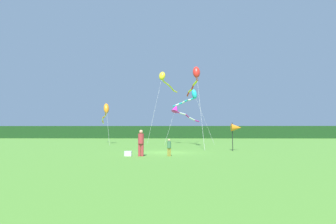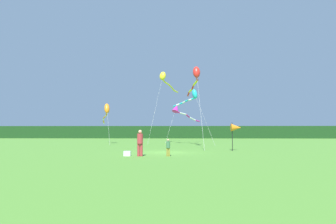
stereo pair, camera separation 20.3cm
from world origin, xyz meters
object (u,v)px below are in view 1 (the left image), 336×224
cooler_box (128,154)px  kite_red (195,76)px  person_adult (141,141)px  kite_magenta (178,110)px  kite_orange (106,111)px  kite_cyan (192,96)px  banner_flag_pole (236,128)px  kite_yellow (164,78)px  person_child (169,147)px

cooler_box → kite_red: size_ratio=0.05×
person_adult → cooler_box: 1.27m
cooler_box → kite_magenta: 20.70m
kite_orange → kite_cyan: (12.12, -2.74, 1.74)m
kite_red → kite_orange: (-12.15, 8.23, -3.23)m
banner_flag_pole → kite_magenta: 15.61m
kite_yellow → kite_orange: 9.72m
kite_yellow → kite_magenta: bearing=-21.9°
cooler_box → kite_magenta: bearing=79.0°
person_adult → kite_cyan: (4.71, 16.55, 5.39)m
person_child → kite_cyan: 17.69m
kite_orange → person_adult: bearing=-69.0°
kite_magenta → kite_yellow: bearing=158.1°
cooler_box → kite_orange: size_ratio=0.06×
banner_flag_pole → kite_yellow: size_ratio=0.24×
banner_flag_pole → kite_magenta: kite_magenta is taller
kite_yellow → kite_red: size_ratio=0.99×
person_adult → cooler_box: size_ratio=3.72×
cooler_box → kite_yellow: bearing=85.3°
person_adult → kite_cyan: size_ratio=0.25×
person_child → kite_orange: size_ratio=0.14×
cooler_box → kite_yellow: (1.72, 20.66, 9.47)m
kite_red → kite_cyan: kite_red is taller
cooler_box → kite_yellow: size_ratio=0.05×
person_adult → kite_red: bearing=66.8°
kite_magenta → banner_flag_pole: bearing=-71.1°
cooler_box → banner_flag_pole: size_ratio=0.20×
person_adult → person_child: size_ratio=1.52×
person_child → kite_magenta: kite_magenta is taller
cooler_box → kite_red: 14.52m
cooler_box → banner_flag_pole: 10.45m
person_child → kite_magenta: size_ratio=0.16×
person_child → kite_red: kite_red is taller
kite_red → kite_yellow: bearing=112.0°
person_child → cooler_box: size_ratio=2.45×
kite_yellow → kite_cyan: bearing=-47.5°
person_adult → person_child: 2.01m
person_child → kite_cyan: kite_cyan is taller
kite_orange → kite_cyan: 12.55m
person_adult → banner_flag_pole: banner_flag_pole is taller
kite_yellow → kite_red: (3.94, -9.75, -1.74)m
person_child → kite_orange: (-9.39, 19.25, 4.00)m
cooler_box → kite_cyan: kite_cyan is taller
cooler_box → kite_orange: 20.70m
person_adult → kite_red: 13.86m
banner_flag_pole → kite_yellow: bearing=114.8°
person_adult → kite_red: size_ratio=0.17×
person_child → kite_red: 13.47m
kite_red → kite_orange: bearing=145.9°
kite_orange → kite_cyan: kite_cyan is taller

